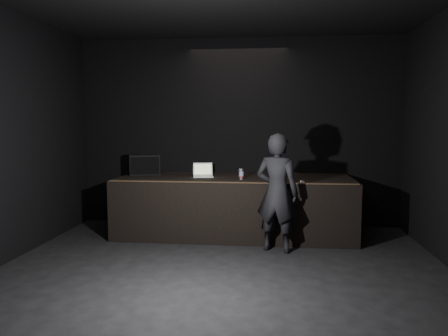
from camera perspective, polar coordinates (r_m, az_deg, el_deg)
ground at (r=5.13m, az=-1.28°, el=-16.15°), size 7.00×7.00×0.00m
room_walls at (r=4.76m, az=-1.34°, el=7.04°), size 6.10×7.10×3.52m
stage_riser at (r=7.61m, az=1.39°, el=-4.94°), size 4.00×1.50×1.00m
riser_lip at (r=6.83m, az=0.90°, el=-1.88°), size 3.92×0.10×0.01m
stage_monitor at (r=8.04m, az=-10.38°, el=0.44°), size 0.64×0.55×0.36m
cable at (r=8.12m, az=-4.73°, el=-0.65°), size 0.86×0.05×0.02m
laptop at (r=7.61m, az=-2.76°, el=-0.67°), size 0.39×0.36×0.23m
beer_can at (r=7.20m, az=2.27°, el=-0.80°), size 0.08×0.08×0.18m
plastic_cup at (r=7.43m, az=9.14°, el=-0.95°), size 0.09×0.09×0.11m
wii_remote at (r=6.87m, az=10.19°, el=-1.84°), size 0.07×0.18×0.03m
person at (r=6.58m, az=6.95°, el=-3.22°), size 0.75×0.61×1.78m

